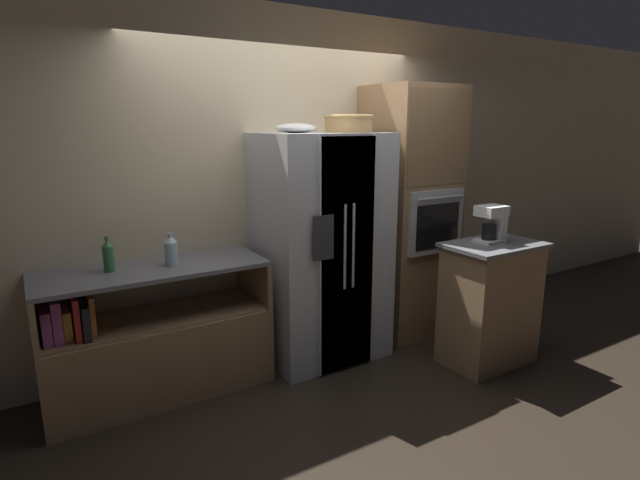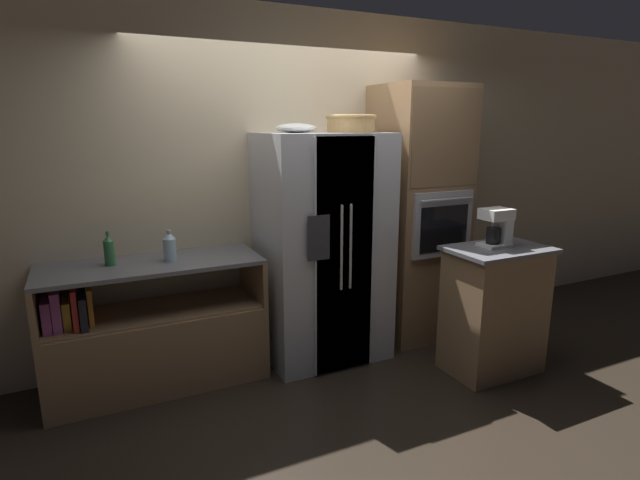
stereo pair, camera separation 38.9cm
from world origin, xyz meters
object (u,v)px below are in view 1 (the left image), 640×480
at_px(fruit_bowl, 296,128).
at_px(wicker_basket, 348,123).
at_px(wall_oven, 409,213).
at_px(coffee_maker, 493,222).
at_px(refrigerator, 322,248).
at_px(bottle_tall, 171,250).
at_px(bottle_short, 108,256).

bearing_deg(fruit_bowl, wicker_basket, -6.83).
bearing_deg(wicker_basket, wall_oven, 6.80).
relative_size(wicker_basket, coffee_maker, 1.36).
xyz_separation_m(refrigerator, fruit_bowl, (-0.22, 0.00, 0.95)).
bearing_deg(fruit_bowl, bottle_tall, 176.62).
height_order(bottle_tall, bottle_short, bottle_short).
distance_m(wall_oven, coffee_maker, 0.84).
bearing_deg(bottle_short, wicker_basket, -5.52).
height_order(wicker_basket, bottle_tall, wicker_basket).
bearing_deg(bottle_tall, wall_oven, -0.57).
bearing_deg(wall_oven, bottle_tall, 179.43).
height_order(refrigerator, coffee_maker, refrigerator).
bearing_deg(coffee_maker, refrigerator, 143.49).
distance_m(fruit_bowl, coffee_maker, 1.68).
xyz_separation_m(wall_oven, wicker_basket, (-0.74, -0.09, 0.79)).
relative_size(wicker_basket, bottle_tall, 1.72).
distance_m(wicker_basket, bottle_short, 2.00).
xyz_separation_m(refrigerator, bottle_tall, (-1.19, 0.06, 0.13)).
relative_size(fruit_bowl, coffee_maker, 1.07).
xyz_separation_m(wicker_basket, bottle_tall, (-1.40, 0.11, -0.86)).
bearing_deg(wall_oven, bottle_short, 178.06).
distance_m(refrigerator, wicker_basket, 1.01).
relative_size(wall_oven, wicker_basket, 5.66).
bearing_deg(bottle_short, bottle_tall, -9.23).
bearing_deg(wicker_basket, coffee_maker, -40.85).
height_order(bottle_short, coffee_maker, coffee_maker).
distance_m(wall_oven, bottle_short, 2.54).
xyz_separation_m(bottle_tall, bottle_short, (-0.40, 0.06, 0.00)).
xyz_separation_m(refrigerator, bottle_short, (-1.58, 0.12, 0.13)).
bearing_deg(fruit_bowl, refrigerator, -0.34).
distance_m(wicker_basket, bottle_tall, 1.65).
bearing_deg(fruit_bowl, bottle_short, 174.90).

